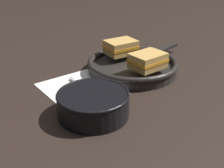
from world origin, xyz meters
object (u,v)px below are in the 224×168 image
at_px(skillet, 133,66).
at_px(sandwich_near_right, 147,60).
at_px(soup_bowl, 93,103).
at_px(spoon, 86,94).
at_px(sandwich_near_left, 121,47).

distance_m(skillet, sandwich_near_right, 0.08).
height_order(soup_bowl, skillet, soup_bowl).
height_order(spoon, skillet, skillet).
bearing_deg(skillet, sandwich_near_left, 175.48).
xyz_separation_m(soup_bowl, spoon, (-0.09, 0.04, -0.03)).
xyz_separation_m(spoon, sandwich_near_right, (0.02, 0.21, 0.06)).
bearing_deg(soup_bowl, spoon, 158.94).
relative_size(spoon, sandwich_near_right, 1.63).
xyz_separation_m(spoon, sandwich_near_left, (-0.12, 0.22, 0.06)).
height_order(skillet, sandwich_near_left, sandwich_near_left).
relative_size(soup_bowl, spoon, 1.03).
relative_size(sandwich_near_left, sandwich_near_right, 1.04).
distance_m(skillet, sandwich_near_left, 0.08).
distance_m(sandwich_near_left, sandwich_near_right, 0.14).
height_order(spoon, sandwich_near_right, sandwich_near_right).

